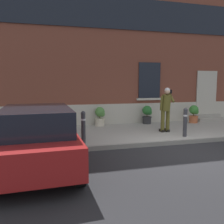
# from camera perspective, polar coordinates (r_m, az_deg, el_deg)

# --- Properties ---
(ground_plane) EXTENTS (80.00, 80.00, 0.00)m
(ground_plane) POSITION_cam_1_polar(r_m,az_deg,el_deg) (7.64, 18.38, -9.17)
(ground_plane) COLOR #232326
(sidewalk) EXTENTS (24.00, 3.60, 0.15)m
(sidewalk) POSITION_cam_1_polar(r_m,az_deg,el_deg) (10.00, 9.55, -4.65)
(sidewalk) COLOR #99968E
(sidewalk) RESTS_ON ground
(curb_edge) EXTENTS (24.00, 0.12, 0.15)m
(curb_edge) POSITION_cam_1_polar(r_m,az_deg,el_deg) (8.39, 14.85, -7.06)
(curb_edge) COLOR gray
(curb_edge) RESTS_ON ground
(building_facade) EXTENTS (24.00, 1.52, 7.50)m
(building_facade) POSITION_cam_1_polar(r_m,az_deg,el_deg) (12.22, 4.95, 14.74)
(building_facade) COLOR brown
(building_facade) RESTS_ON ground
(entrance_stoop) EXTENTS (1.46, 0.64, 0.32)m
(entrance_stoop) POSITION_cam_1_polar(r_m,az_deg,el_deg) (13.23, 22.03, -1.31)
(entrance_stoop) COLOR #9E998E
(entrance_stoop) RESTS_ON sidewalk
(hatchback_car_red) EXTENTS (1.90, 4.12, 1.50)m
(hatchback_car_red) POSITION_cam_1_polar(r_m,az_deg,el_deg) (6.11, -17.49, -5.54)
(hatchback_car_red) COLOR maroon
(hatchback_car_red) RESTS_ON ground
(bollard_near_person) EXTENTS (0.15, 0.15, 1.04)m
(bollard_near_person) POSITION_cam_1_polar(r_m,az_deg,el_deg) (8.93, 17.16, -2.11)
(bollard_near_person) COLOR #333338
(bollard_near_person) RESTS_ON sidewalk
(bollard_far_left) EXTENTS (0.15, 0.15, 1.04)m
(bollard_far_left) POSITION_cam_1_polar(r_m,az_deg,el_deg) (7.65, -6.91, -3.34)
(bollard_far_left) COLOR #333338
(bollard_far_left) RESTS_ON sidewalk
(person_on_phone) EXTENTS (0.51, 0.49, 1.75)m
(person_on_phone) POSITION_cam_1_polar(r_m,az_deg,el_deg) (9.49, 12.85, 1.21)
(person_on_phone) COLOR #514C1E
(person_on_phone) RESTS_ON sidewalk
(planter_olive) EXTENTS (0.44, 0.44, 0.86)m
(planter_olive) POSITION_cam_1_polar(r_m,az_deg,el_deg) (10.05, -15.28, -1.68)
(planter_olive) COLOR #606B38
(planter_olive) RESTS_ON sidewalk
(planter_cream) EXTENTS (0.44, 0.44, 0.86)m
(planter_cream) POSITION_cam_1_polar(r_m,az_deg,el_deg) (10.66, -2.89, -0.95)
(planter_cream) COLOR beige
(planter_cream) RESTS_ON sidewalk
(planter_charcoal) EXTENTS (0.44, 0.44, 0.86)m
(planter_charcoal) POSITION_cam_1_polar(r_m,az_deg,el_deg) (11.37, 8.45, -0.51)
(planter_charcoal) COLOR #2D2D30
(planter_charcoal) RESTS_ON sidewalk
(planter_terracotta) EXTENTS (0.44, 0.44, 0.86)m
(planter_terracotta) POSITION_cam_1_polar(r_m,az_deg,el_deg) (12.16, 19.07, -0.34)
(planter_terracotta) COLOR #B25B38
(planter_terracotta) RESTS_ON sidewalk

